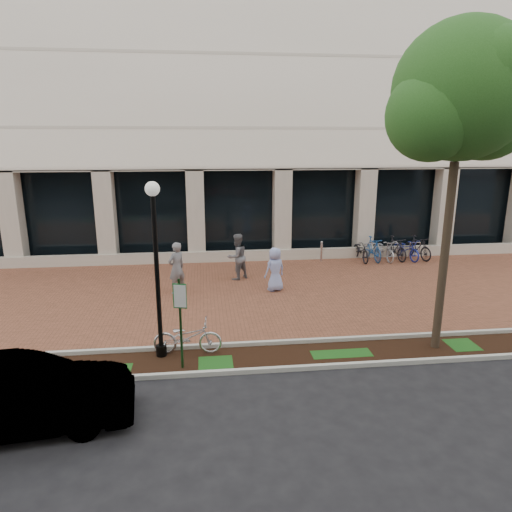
{
  "coord_description": "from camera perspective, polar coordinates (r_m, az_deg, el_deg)",
  "views": [
    {
      "loc": [
        -1.64,
        -15.99,
        5.54
      ],
      "look_at": [
        0.12,
        -0.8,
        1.6
      ],
      "focal_mm": 32.0,
      "sensor_mm": 36.0,
      "label": 1
    }
  ],
  "objects": [
    {
      "name": "curb_plaza_side",
      "position": [
        12.83,
        1.39,
        -10.82
      ],
      "size": [
        40.0,
        0.12,
        0.12
      ],
      "primitive_type": "cube",
      "color": "beige",
      "rests_on": "ground"
    },
    {
      "name": "planting_strip",
      "position": [
        12.19,
        1.89,
        -12.54
      ],
      "size": [
        40.0,
        1.5,
        0.01
      ],
      "primitive_type": "cube",
      "color": "black",
      "rests_on": "ground"
    },
    {
      "name": "lamppost",
      "position": [
        11.63,
        -12.34,
        -0.69
      ],
      "size": [
        0.36,
        0.36,
        4.56
      ],
      "color": "black",
      "rests_on": "ground"
    },
    {
      "name": "locked_bicycle",
      "position": [
        12.33,
        -8.55,
        -9.96
      ],
      "size": [
        1.85,
        0.76,
        0.95
      ],
      "primitive_type": "imported",
      "rotation": [
        0.0,
        0.0,
        1.5
      ],
      "color": "silver",
      "rests_on": "ground"
    },
    {
      "name": "ground",
      "position": [
        17.0,
        -0.71,
        -4.55
      ],
      "size": [
        120.0,
        120.0,
        0.0
      ],
      "primitive_type": "plane",
      "color": "black",
      "rests_on": "ground"
    },
    {
      "name": "curb_street_side",
      "position": [
        11.51,
        2.46,
        -13.98
      ],
      "size": [
        40.0,
        0.12,
        0.12
      ],
      "primitive_type": "cube",
      "color": "beige",
      "rests_on": "ground"
    },
    {
      "name": "street_tree",
      "position": [
        12.56,
        24.41,
        17.28
      ],
      "size": [
        3.98,
        3.32,
        8.3
      ],
      "color": "#433526",
      "rests_on": "ground"
    },
    {
      "name": "near_office_building",
      "position": [
        26.89,
        -3.3,
        24.1
      ],
      "size": [
        40.0,
        12.12,
        16.0
      ],
      "color": "beige",
      "rests_on": "ground"
    },
    {
      "name": "bollard",
      "position": [
        21.3,
        8.18,
        0.62
      ],
      "size": [
        0.12,
        0.12,
        0.98
      ],
      "color": "#B4B4B9",
      "rests_on": "ground"
    },
    {
      "name": "parking_sign",
      "position": [
        11.2,
        -9.46,
        -6.95
      ],
      "size": [
        0.34,
        0.07,
        2.32
      ],
      "rotation": [
        0.0,
        0.0,
        -0.28
      ],
      "color": "#133615",
      "rests_on": "ground"
    },
    {
      "name": "brick_plaza",
      "position": [
        17.0,
        -0.71,
        -4.54
      ],
      "size": [
        40.0,
        9.0,
        0.01
      ],
      "primitive_type": "cube",
      "color": "brown",
      "rests_on": "ground"
    },
    {
      "name": "pedestrian_right",
      "position": [
        16.96,
        2.39,
        -1.68
      ],
      "size": [
        0.95,
        0.81,
        1.66
      ],
      "primitive_type": "imported",
      "rotation": [
        0.0,
        0.0,
        3.56
      ],
      "color": "#98A8E3",
      "rests_on": "ground"
    },
    {
      "name": "bike_rack_cluster",
      "position": [
        22.27,
        16.29,
        0.85
      ],
      "size": [
        3.61,
        1.99,
        1.1
      ],
      "rotation": [
        0.0,
        0.0,
        0.13
      ],
      "color": "black",
      "rests_on": "ground"
    },
    {
      "name": "pedestrian_mid",
      "position": [
        18.33,
        -2.38,
        -0.09
      ],
      "size": [
        1.15,
        1.11,
        1.88
      ],
      "primitive_type": "imported",
      "rotation": [
        0.0,
        0.0,
        3.75
      ],
      "color": "slate",
      "rests_on": "ground"
    },
    {
      "name": "sedan_near_curb",
      "position": [
        10.28,
        -27.51,
        -15.37
      ],
      "size": [
        4.42,
        2.01,
        1.41
      ],
      "primitive_type": "imported",
      "rotation": [
        0.0,
        0.0,
        1.7
      ],
      "color": "#B8B8BD",
      "rests_on": "ground"
    },
    {
      "name": "pedestrian_left",
      "position": [
        16.87,
        -9.89,
        -1.5
      ],
      "size": [
        0.83,
        0.81,
        1.93
      ],
      "primitive_type": "imported",
      "rotation": [
        0.0,
        0.0,
        3.86
      ],
      "color": "slate",
      "rests_on": "ground"
    }
  ]
}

